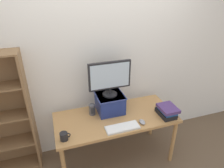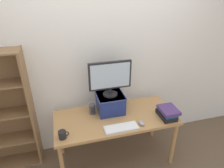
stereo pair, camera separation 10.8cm
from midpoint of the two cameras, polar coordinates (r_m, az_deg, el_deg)
ground_plane at (r=3.04m, az=-0.17°, el=-20.12°), size 12.00×12.00×0.00m
back_wall at (r=2.68m, az=-3.29°, el=6.70°), size 7.00×0.08×2.60m
desk at (r=2.61m, az=-0.19°, el=-10.57°), size 1.53×0.68×0.71m
riser_box at (r=2.60m, az=-1.81°, el=-5.31°), size 0.35×0.34×0.24m
computer_monitor at (r=2.43m, az=-1.92°, el=1.92°), size 0.53×0.18×0.45m
keyboard at (r=2.38m, az=1.54°, el=-12.36°), size 0.40×0.15×0.02m
computer_mouse at (r=2.47m, az=7.38°, el=-10.70°), size 0.06×0.10×0.04m
book_stack at (r=2.63m, az=14.28°, el=-7.49°), size 0.21×0.28×0.13m
coffee_mug at (r=2.28m, az=-14.89°, el=-14.28°), size 0.11×0.08×0.09m
desk_speaker at (r=2.58m, az=-6.91°, el=-7.29°), size 0.08×0.08×0.14m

